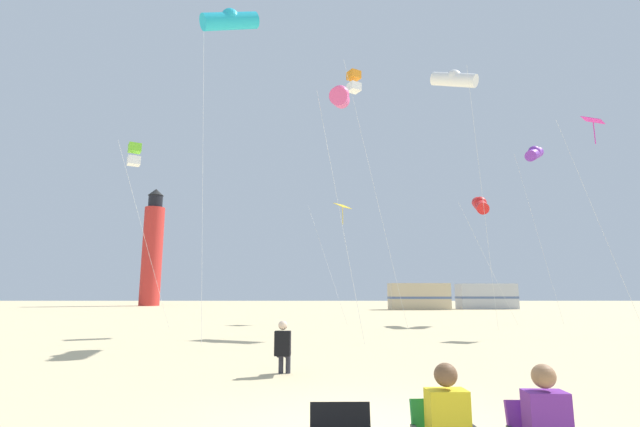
{
  "coord_description": "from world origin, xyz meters",
  "views": [
    {
      "loc": [
        -0.69,
        -6.06,
        1.75
      ],
      "look_at": [
        -0.77,
        11.84,
        4.91
      ],
      "focal_mm": 25.43,
      "sensor_mm": 36.0,
      "label": 1
    }
  ],
  "objects_px": {
    "kite_tube_scarlet": "(483,205)",
    "rv_van_silver": "(489,296)",
    "kite_tube_cyan": "(232,21)",
    "kite_flyer_standing": "(285,346)",
    "kite_diamond_gold": "(344,210)",
    "kite_diamond_magenta": "(596,128)",
    "kite_box_lime": "(137,155)",
    "lighthouse_distant": "(155,250)",
    "kite_tube_white": "(456,79)",
    "rv_van_tan": "(421,297)",
    "kite_box_orange": "(356,82)",
    "kite_tube_violet": "(537,153)",
    "kite_tube_rainbow": "(342,97)"
  },
  "relations": [
    {
      "from": "kite_tube_white",
      "to": "rv_van_silver",
      "type": "distance_m",
      "value": 33.84
    },
    {
      "from": "kite_tube_scarlet",
      "to": "kite_diamond_gold",
      "type": "height_order",
      "value": "kite_tube_scarlet"
    },
    {
      "from": "kite_box_lime",
      "to": "rv_van_tan",
      "type": "bearing_deg",
      "value": 53.14
    },
    {
      "from": "kite_tube_scarlet",
      "to": "kite_diamond_gold",
      "type": "bearing_deg",
      "value": 169.95
    },
    {
      "from": "kite_tube_rainbow",
      "to": "rv_van_tan",
      "type": "distance_m",
      "value": 35.08
    },
    {
      "from": "kite_tube_scarlet",
      "to": "kite_tube_cyan",
      "type": "height_order",
      "value": "kite_tube_cyan"
    },
    {
      "from": "rv_van_tan",
      "to": "kite_box_lime",
      "type": "bearing_deg",
      "value": -130.19
    },
    {
      "from": "kite_flyer_standing",
      "to": "kite_box_orange",
      "type": "height_order",
      "value": "kite_box_orange"
    },
    {
      "from": "kite_tube_cyan",
      "to": "kite_tube_rainbow",
      "type": "relative_size",
      "value": 1.33
    },
    {
      "from": "kite_tube_cyan",
      "to": "kite_diamond_magenta",
      "type": "bearing_deg",
      "value": 11.68
    },
    {
      "from": "kite_tube_cyan",
      "to": "kite_tube_violet",
      "type": "bearing_deg",
      "value": 31.79
    },
    {
      "from": "kite_tube_white",
      "to": "rv_van_tan",
      "type": "relative_size",
      "value": 2.06
    },
    {
      "from": "kite_tube_white",
      "to": "kite_flyer_standing",
      "type": "bearing_deg",
      "value": -123.35
    },
    {
      "from": "kite_tube_violet",
      "to": "rv_van_tan",
      "type": "distance_m",
      "value": 23.87
    },
    {
      "from": "kite_box_lime",
      "to": "rv_van_tan",
      "type": "relative_size",
      "value": 1.44
    },
    {
      "from": "kite_tube_scarlet",
      "to": "kite_box_orange",
      "type": "relative_size",
      "value": 0.56
    },
    {
      "from": "kite_box_lime",
      "to": "kite_tube_rainbow",
      "type": "relative_size",
      "value": 0.92
    },
    {
      "from": "kite_tube_scarlet",
      "to": "lighthouse_distant",
      "type": "xyz_separation_m",
      "value": [
        -33.66,
        37.94,
        0.84
      ]
    },
    {
      "from": "kite_flyer_standing",
      "to": "lighthouse_distant",
      "type": "relative_size",
      "value": 0.07
    },
    {
      "from": "kite_tube_scarlet",
      "to": "rv_van_tan",
      "type": "bearing_deg",
      "value": 87.35
    },
    {
      "from": "kite_box_lime",
      "to": "kite_tube_violet",
      "type": "bearing_deg",
      "value": 12.97
    },
    {
      "from": "kite_tube_white",
      "to": "rv_van_silver",
      "type": "bearing_deg",
      "value": 68.43
    },
    {
      "from": "kite_box_lime",
      "to": "kite_tube_white",
      "type": "bearing_deg",
      "value": -1.73
    },
    {
      "from": "kite_flyer_standing",
      "to": "kite_diamond_gold",
      "type": "height_order",
      "value": "kite_diamond_gold"
    },
    {
      "from": "kite_diamond_magenta",
      "to": "rv_van_silver",
      "type": "relative_size",
      "value": 1.55
    },
    {
      "from": "kite_flyer_standing",
      "to": "kite_tube_white",
      "type": "relative_size",
      "value": 0.09
    },
    {
      "from": "kite_tube_scarlet",
      "to": "kite_box_orange",
      "type": "xyz_separation_m",
      "value": [
        -7.8,
        -3.72,
        6.08
      ]
    },
    {
      "from": "kite_diamond_magenta",
      "to": "kite_tube_white",
      "type": "xyz_separation_m",
      "value": [
        -6.09,
        1.49,
        3.28
      ]
    },
    {
      "from": "kite_box_lime",
      "to": "rv_van_tan",
      "type": "distance_m",
      "value": 34.8
    },
    {
      "from": "rv_van_tan",
      "to": "kite_tube_cyan",
      "type": "bearing_deg",
      "value": -117.22
    },
    {
      "from": "kite_tube_cyan",
      "to": "rv_van_silver",
      "type": "xyz_separation_m",
      "value": [
        22.49,
        34.6,
        -11.56
      ]
    },
    {
      "from": "kite_diamond_magenta",
      "to": "kite_diamond_gold",
      "type": "distance_m",
      "value": 14.19
    },
    {
      "from": "kite_flyer_standing",
      "to": "kite_tube_cyan",
      "type": "xyz_separation_m",
      "value": [
        -2.94,
        6.92,
        12.34
      ]
    },
    {
      "from": "kite_tube_scarlet",
      "to": "rv_van_silver",
      "type": "xyz_separation_m",
      "value": [
        9.08,
        25.03,
        -5.61
      ]
    },
    {
      "from": "kite_tube_scarlet",
      "to": "rv_van_silver",
      "type": "height_order",
      "value": "kite_tube_scarlet"
    },
    {
      "from": "kite_diamond_gold",
      "to": "rv_van_tan",
      "type": "distance_m",
      "value": 24.23
    },
    {
      "from": "kite_box_lime",
      "to": "kite_diamond_gold",
      "type": "xyz_separation_m",
      "value": [
        11.05,
        5.55,
        -1.9
      ]
    },
    {
      "from": "kite_box_orange",
      "to": "rv_van_silver",
      "type": "height_order",
      "value": "kite_box_orange"
    },
    {
      "from": "kite_flyer_standing",
      "to": "rv_van_silver",
      "type": "relative_size",
      "value": 0.18
    },
    {
      "from": "rv_van_silver",
      "to": "kite_tube_cyan",
      "type": "bearing_deg",
      "value": -126.21
    },
    {
      "from": "kite_tube_scarlet",
      "to": "kite_tube_violet",
      "type": "distance_m",
      "value": 5.7
    },
    {
      "from": "kite_tube_violet",
      "to": "lighthouse_distant",
      "type": "relative_size",
      "value": 0.67
    },
    {
      "from": "kite_diamond_magenta",
      "to": "kite_tube_cyan",
      "type": "bearing_deg",
      "value": -168.32
    },
    {
      "from": "kite_diamond_magenta",
      "to": "kite_tube_cyan",
      "type": "height_order",
      "value": "kite_tube_cyan"
    },
    {
      "from": "kite_tube_cyan",
      "to": "kite_box_orange",
      "type": "xyz_separation_m",
      "value": [
        5.6,
        5.84,
        0.12
      ]
    },
    {
      "from": "kite_flyer_standing",
      "to": "kite_tube_rainbow",
      "type": "bearing_deg",
      "value": -99.54
    },
    {
      "from": "kite_flyer_standing",
      "to": "kite_tube_violet",
      "type": "xyz_separation_m",
      "value": [
        14.64,
        17.82,
        10.02
      ]
    },
    {
      "from": "kite_flyer_standing",
      "to": "kite_box_lime",
      "type": "bearing_deg",
      "value": -50.94
    },
    {
      "from": "rv_van_tan",
      "to": "kite_diamond_magenta",
      "type": "bearing_deg",
      "value": -88.64
    },
    {
      "from": "kite_tube_white",
      "to": "rv_van_tan",
      "type": "bearing_deg",
      "value": 82.4
    }
  ]
}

